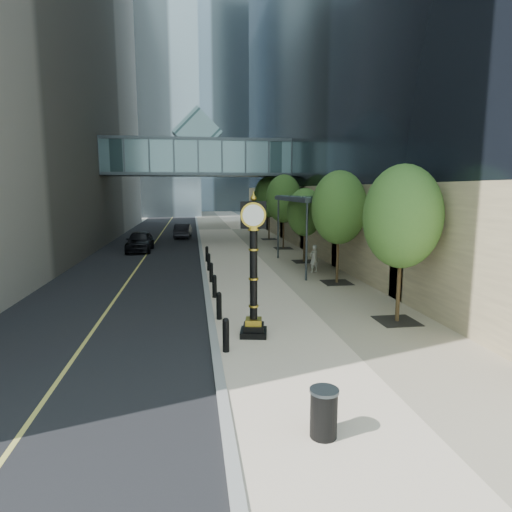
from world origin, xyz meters
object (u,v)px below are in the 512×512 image
(car_near, at_px, (140,241))
(car_far, at_px, (183,231))
(street_clock, at_px, (254,276))
(pedestrian, at_px, (314,259))
(trash_bin, at_px, (324,414))

(car_near, bearing_deg, car_far, 71.63)
(car_near, height_order, car_far, car_near)
(street_clock, distance_m, pedestrian, 11.36)
(car_near, relative_size, car_far, 1.10)
(street_clock, bearing_deg, car_near, 116.86)
(trash_bin, distance_m, car_near, 27.24)
(trash_bin, distance_m, car_far, 35.70)
(car_far, bearing_deg, car_near, 75.34)
(street_clock, bearing_deg, pedestrian, 74.86)
(trash_bin, relative_size, pedestrian, 0.57)
(pedestrian, xyz_separation_m, car_far, (-7.77, 19.51, -0.13))
(trash_bin, relative_size, car_far, 0.21)
(street_clock, height_order, trash_bin, street_clock)
(street_clock, height_order, car_near, street_clock)
(pedestrian, distance_m, car_far, 21.00)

